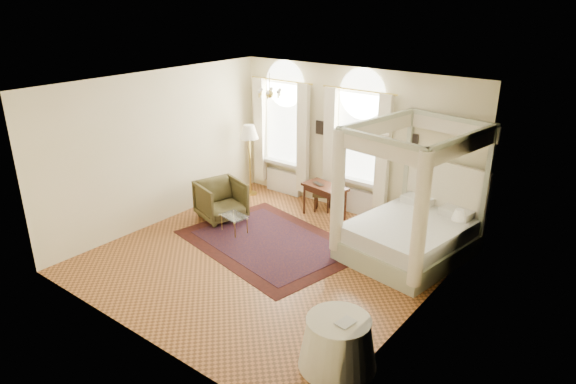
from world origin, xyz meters
name	(u,v)px	position (x,y,z in m)	size (l,w,h in m)	color
ground	(268,258)	(0.00, 0.00, 0.00)	(6.00, 6.00, 0.00)	#A96331
room_walls	(266,160)	(0.00, 0.00, 1.98)	(6.00, 6.00, 6.00)	#FDEBC0
window_left	(283,136)	(-1.90, 2.87, 1.49)	(1.62, 0.27, 3.29)	white
window_right	(357,152)	(0.20, 2.87, 1.49)	(1.62, 0.27, 3.29)	white
chandelier	(270,93)	(-0.90, 1.20, 2.91)	(0.51, 0.45, 0.50)	gold
wall_pictures	(356,132)	(0.09, 2.97, 1.89)	(2.54, 0.03, 0.39)	black
canopy_bed	(409,229)	(2.07, 1.72, 0.59)	(2.30, 2.66, 2.59)	#B5BA97
nightstand	(452,240)	(2.70, 2.39, 0.27)	(0.38, 0.35, 0.55)	#3D1C10
nightstand_lamp	(459,216)	(2.77, 2.38, 0.81)	(0.27, 0.27, 0.39)	gold
writing_desk	(325,190)	(-0.24, 2.29, 0.65)	(1.08, 0.68, 0.76)	#3D1C10
laptop	(320,184)	(-0.37, 2.30, 0.77)	(0.33, 0.21, 0.03)	black
stool	(323,195)	(-0.48, 2.58, 0.39)	(0.53, 0.53, 0.46)	#4D3D21
armchair	(221,200)	(-2.02, 0.80, 0.44)	(0.94, 0.97, 0.88)	#40381B
coffee_table	(234,217)	(-1.30, 0.45, 0.34)	(0.62, 0.49, 0.38)	white
floor_lamp	(249,136)	(-2.51, 2.32, 1.53)	(0.46, 0.46, 1.79)	gold
oriental_rug	(269,242)	(-0.39, 0.52, 0.01)	(3.91, 3.15, 0.01)	#41150F
side_table	(338,343)	(2.70, -1.72, 0.36)	(1.08, 1.08, 0.73)	white
book	(340,319)	(2.72, -1.73, 0.75)	(0.20, 0.26, 0.02)	black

